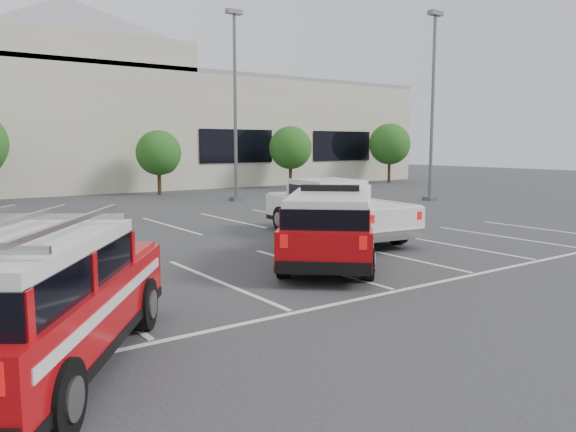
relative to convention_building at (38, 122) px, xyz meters
name	(u,v)px	position (x,y,z in m)	size (l,w,h in m)	color
ground	(315,267)	(-0.18, -31.86, -4.72)	(120.00, 120.00, 0.00)	#303032
stall_markings	(227,242)	(-0.18, -27.36, -4.71)	(23.00, 15.00, 0.01)	silver
convention_building	(38,122)	(0.00, 0.00, 0.00)	(60.00, 16.99, 13.20)	beige
tree_mid_right	(160,154)	(4.91, -9.82, -2.22)	(2.77, 2.77, 3.99)	#3F2B19
tree_right	(291,149)	(14.91, -9.82, -1.95)	(3.07, 3.07, 4.42)	#3F2B19
tree_far_right	(390,145)	(24.91, -9.82, -1.68)	(3.37, 3.37, 4.85)	#3F2B19
light_pole_mid	(235,106)	(6.82, -15.86, 0.47)	(0.90, 0.60, 10.24)	#59595E
light_pole_right	(432,106)	(15.82, -21.86, 0.47)	(0.90, 0.60, 10.24)	#59595E
fire_chief_suv	(329,232)	(0.42, -31.69, -3.89)	(5.39, 5.66, 2.02)	#AB080C
white_pickup	(335,215)	(3.28, -28.53, -3.96)	(2.87, 6.43, 1.91)	silver
ladder_suv	(32,312)	(-7.37, -34.96, -3.85)	(4.92, 5.75, 2.17)	#AB080C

